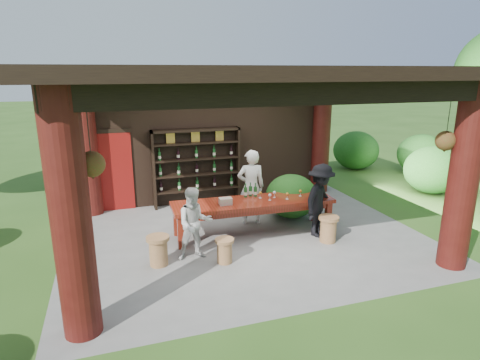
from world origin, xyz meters
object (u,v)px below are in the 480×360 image
object	(u,v)px
host	(251,187)
napkin_basket	(225,201)
wine_shelf	(197,167)
stool_near_right	(328,228)
stool_far_left	(158,250)
stool_near_left	(225,250)
guest_man	(320,200)
tasting_table	(253,206)
guest_woman	(195,224)

from	to	relation	value
host	napkin_basket	world-z (taller)	host
wine_shelf	stool_near_right	distance (m)	3.90
stool_near_right	stool_far_left	world-z (taller)	stool_far_left
stool_near_left	stool_far_left	bearing A→B (deg)	166.45
stool_near_left	guest_man	xyz separation A→B (m)	(2.29, 0.60, 0.54)
stool_near_right	host	xyz separation A→B (m)	(-1.17, 1.51, 0.58)
stool_far_left	host	size ratio (longest dim) A/B	0.32
tasting_table	guest_man	world-z (taller)	guest_man
guest_woman	guest_man	bearing A→B (deg)	5.39
guest_man	guest_woman	bearing A→B (deg)	150.18
tasting_table	stool_near_right	world-z (taller)	tasting_table
stool_near_left	stool_near_right	distance (m)	2.31
wine_shelf	stool_far_left	distance (m)	3.56
stool_near_left	guest_man	world-z (taller)	guest_man
host	stool_near_left	bearing A→B (deg)	65.60
tasting_table	stool_far_left	bearing A→B (deg)	-158.08
wine_shelf	stool_near_left	distance (m)	3.57
tasting_table	host	size ratio (longest dim) A/B	2.03
stool_far_left	host	bearing A→B (deg)	32.53
guest_man	stool_near_left	bearing A→B (deg)	159.81
tasting_table	stool_near_left	world-z (taller)	tasting_table
tasting_table	napkin_basket	world-z (taller)	napkin_basket
stool_near_right	napkin_basket	xyz separation A→B (m)	(-1.97, 0.83, 0.53)
stool_near_right	guest_woman	world-z (taller)	guest_woman
wine_shelf	guest_woman	size ratio (longest dim) A/B	1.65
stool_far_left	stool_near_right	bearing A→B (deg)	-0.63
stool_near_right	stool_far_left	xyz separation A→B (m)	(-3.47, 0.04, 0.00)
stool_near_left	guest_woman	size ratio (longest dim) A/B	0.34
host	napkin_basket	distance (m)	1.05
wine_shelf	guest_woman	world-z (taller)	wine_shelf
stool_near_right	napkin_basket	bearing A→B (deg)	157.13
host	guest_man	distance (m)	1.63
wine_shelf	host	distance (m)	1.94
host	guest_woman	distance (m)	2.14
stool_far_left	guest_woman	xyz separation A→B (m)	(0.70, 0.07, 0.40)
tasting_table	stool_near_left	size ratio (longest dim) A/B	7.52
stool_far_left	guest_man	bearing A→B (deg)	5.30
wine_shelf	guest_man	distance (m)	3.53
tasting_table	napkin_basket	distance (m)	0.67
wine_shelf	guest_man	xyz separation A→B (m)	(2.04, -2.87, -0.23)
stool_near_left	guest_woman	bearing A→B (deg)	142.97
guest_woman	tasting_table	bearing A→B (deg)	28.95
stool_far_left	guest_man	xyz separation A→B (m)	(3.46, 0.32, 0.49)
host	guest_woman	size ratio (longest dim) A/B	1.25
stool_near_right	napkin_basket	size ratio (longest dim) A/B	2.11
tasting_table	guest_man	bearing A→B (deg)	-22.35
tasting_table	napkin_basket	size ratio (longest dim) A/B	13.50
host	guest_man	size ratio (longest dim) A/B	1.10
stool_near_left	guest_man	bearing A→B (deg)	14.76
guest_woman	guest_man	world-z (taller)	guest_man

